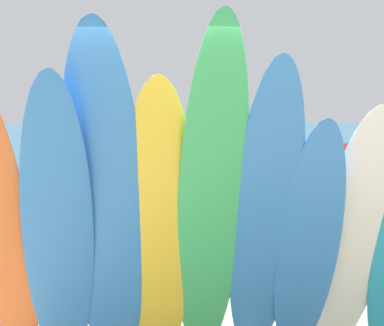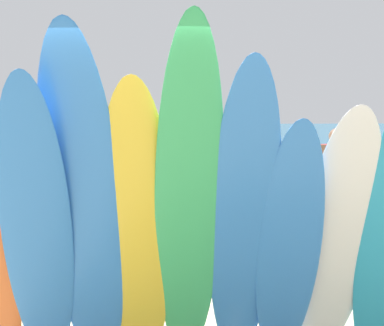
{
  "view_description": "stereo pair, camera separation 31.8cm",
  "coord_description": "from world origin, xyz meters",
  "px_view_note": "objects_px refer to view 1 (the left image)",
  "views": [
    {
      "loc": [
        -0.68,
        -4.05,
        2.05
      ],
      "look_at": [
        0.0,
        2.44,
        1.29
      ],
      "focal_mm": 46.34,
      "sensor_mm": 36.0,
      "label": 1
    },
    {
      "loc": [
        -0.37,
        -4.07,
        2.05
      ],
      "look_at": [
        0.0,
        2.44,
        1.29
      ],
      "focal_mm": 46.34,
      "sensor_mm": 36.0,
      "label": 2
    }
  ],
  "objects_px": {
    "beachgoer_near_rack": "(119,185)",
    "beachgoer_midbeach": "(181,173)",
    "surfboard_rack": "(222,273)",
    "beachgoer_by_water": "(66,151)",
    "surfboard_blue_1": "(59,241)",
    "beachgoer_strolling": "(331,176)",
    "surfboard_blue_2": "(106,216)",
    "surfboard_yellow_3": "(158,236)",
    "surfboard_blue_6": "(308,251)",
    "surfboard_blue_5": "(265,227)",
    "beachgoer_photographing": "(207,154)",
    "surfboard_white_7": "(354,242)",
    "surfboard_green_4": "(211,212)"
  },
  "relations": [
    {
      "from": "beachgoer_near_rack",
      "to": "beachgoer_midbeach",
      "type": "relative_size",
      "value": 1.0
    },
    {
      "from": "surfboard_rack",
      "to": "beachgoer_by_water",
      "type": "xyz_separation_m",
      "value": [
        -2.46,
        8.08,
        0.33
      ]
    },
    {
      "from": "surfboard_blue_1",
      "to": "beachgoer_near_rack",
      "type": "bearing_deg",
      "value": 80.68
    },
    {
      "from": "beachgoer_by_water",
      "to": "beachgoer_strolling",
      "type": "bearing_deg",
      "value": 123.15
    },
    {
      "from": "surfboard_blue_2",
      "to": "beachgoer_strolling",
      "type": "bearing_deg",
      "value": 54.53
    },
    {
      "from": "surfboard_yellow_3",
      "to": "surfboard_blue_6",
      "type": "height_order",
      "value": "surfboard_yellow_3"
    },
    {
      "from": "surfboard_blue_5",
      "to": "beachgoer_photographing",
      "type": "height_order",
      "value": "surfboard_blue_5"
    },
    {
      "from": "surfboard_yellow_3",
      "to": "beachgoer_by_water",
      "type": "relative_size",
      "value": 1.41
    },
    {
      "from": "surfboard_rack",
      "to": "surfboard_yellow_3",
      "type": "distance_m",
      "value": 0.98
    },
    {
      "from": "beachgoer_strolling",
      "to": "surfboard_white_7",
      "type": "bearing_deg",
      "value": -135.52
    },
    {
      "from": "surfboard_blue_6",
      "to": "beachgoer_by_water",
      "type": "bearing_deg",
      "value": 111.79
    },
    {
      "from": "surfboard_white_7",
      "to": "beachgoer_strolling",
      "type": "xyz_separation_m",
      "value": [
        1.27,
        3.64,
        -0.04
      ]
    },
    {
      "from": "surfboard_green_4",
      "to": "beachgoer_midbeach",
      "type": "relative_size",
      "value": 1.78
    },
    {
      "from": "surfboard_white_7",
      "to": "beachgoer_near_rack",
      "type": "bearing_deg",
      "value": 117.18
    },
    {
      "from": "surfboard_blue_5",
      "to": "surfboard_blue_6",
      "type": "bearing_deg",
      "value": 8.01
    },
    {
      "from": "surfboard_blue_6",
      "to": "beachgoer_strolling",
      "type": "height_order",
      "value": "surfboard_blue_6"
    },
    {
      "from": "beachgoer_by_water",
      "to": "beachgoer_midbeach",
      "type": "xyz_separation_m",
      "value": [
        2.48,
        -3.71,
        -0.06
      ]
    },
    {
      "from": "surfboard_white_7",
      "to": "beachgoer_by_water",
      "type": "relative_size",
      "value": 1.31
    },
    {
      "from": "beachgoer_photographing",
      "to": "surfboard_white_7",
      "type": "bearing_deg",
      "value": 63.43
    },
    {
      "from": "surfboard_blue_2",
      "to": "surfboard_blue_1",
      "type": "bearing_deg",
      "value": -171.93
    },
    {
      "from": "surfboard_rack",
      "to": "beachgoer_photographing",
      "type": "relative_size",
      "value": 2.17
    },
    {
      "from": "beachgoer_near_rack",
      "to": "beachgoer_by_water",
      "type": "xyz_separation_m",
      "value": [
        -1.47,
        4.95,
        0.06
      ]
    },
    {
      "from": "surfboard_blue_1",
      "to": "surfboard_blue_5",
      "type": "distance_m",
      "value": 1.43
    },
    {
      "from": "beachgoer_strolling",
      "to": "beachgoer_photographing",
      "type": "xyz_separation_m",
      "value": [
        -1.41,
        3.54,
        -0.0
      ]
    },
    {
      "from": "beachgoer_photographing",
      "to": "surfboard_blue_5",
      "type": "bearing_deg",
      "value": 57.86
    },
    {
      "from": "beachgoer_strolling",
      "to": "beachgoer_midbeach",
      "type": "distance_m",
      "value": 2.53
    },
    {
      "from": "beachgoer_strolling",
      "to": "beachgoer_photographing",
      "type": "bearing_deg",
      "value": 85.44
    },
    {
      "from": "surfboard_blue_5",
      "to": "surfboard_white_7",
      "type": "relative_size",
      "value": 1.16
    },
    {
      "from": "surfboard_rack",
      "to": "surfboard_blue_1",
      "type": "xyz_separation_m",
      "value": [
        -1.24,
        -0.7,
        0.51
      ]
    },
    {
      "from": "surfboard_yellow_3",
      "to": "beachgoer_by_water",
      "type": "xyz_separation_m",
      "value": [
        -1.9,
        8.71,
        -0.17
      ]
    },
    {
      "from": "surfboard_blue_1",
      "to": "surfboard_yellow_3",
      "type": "height_order",
      "value": "surfboard_blue_1"
    },
    {
      "from": "surfboard_rack",
      "to": "surfboard_blue_2",
      "type": "height_order",
      "value": "surfboard_blue_2"
    },
    {
      "from": "surfboard_white_7",
      "to": "beachgoer_midbeach",
      "type": "height_order",
      "value": "surfboard_white_7"
    },
    {
      "from": "surfboard_yellow_3",
      "to": "beachgoer_near_rack",
      "type": "height_order",
      "value": "surfboard_yellow_3"
    },
    {
      "from": "surfboard_rack",
      "to": "surfboard_blue_1",
      "type": "relative_size",
      "value": 1.54
    },
    {
      "from": "surfboard_green_4",
      "to": "surfboard_blue_5",
      "type": "bearing_deg",
      "value": 4.6
    },
    {
      "from": "surfboard_rack",
      "to": "beachgoer_midbeach",
      "type": "bearing_deg",
      "value": 89.84
    },
    {
      "from": "surfboard_blue_5",
      "to": "surfboard_green_4",
      "type": "bearing_deg",
      "value": -172.3
    },
    {
      "from": "surfboard_blue_2",
      "to": "beachgoer_by_water",
      "type": "height_order",
      "value": "surfboard_blue_2"
    },
    {
      "from": "surfboard_rack",
      "to": "beachgoer_near_rack",
      "type": "distance_m",
      "value": 3.3
    },
    {
      "from": "surfboard_rack",
      "to": "surfboard_yellow_3",
      "type": "height_order",
      "value": "surfboard_yellow_3"
    },
    {
      "from": "surfboard_blue_5",
      "to": "beachgoer_photographing",
      "type": "relative_size",
      "value": 1.47
    },
    {
      "from": "surfboard_rack",
      "to": "surfboard_green_4",
      "type": "height_order",
      "value": "surfboard_green_4"
    },
    {
      "from": "beachgoer_by_water",
      "to": "beachgoer_photographing",
      "type": "xyz_separation_m",
      "value": [
        3.22,
        -1.5,
        0.03
      ]
    },
    {
      "from": "surfboard_rack",
      "to": "beachgoer_midbeach",
      "type": "height_order",
      "value": "beachgoer_midbeach"
    },
    {
      "from": "beachgoer_midbeach",
      "to": "surfboard_rack",
      "type": "bearing_deg",
      "value": 88.55
    },
    {
      "from": "surfboard_yellow_3",
      "to": "beachgoer_photographing",
      "type": "relative_size",
      "value": 1.37
    },
    {
      "from": "surfboard_blue_6",
      "to": "surfboard_white_7",
      "type": "bearing_deg",
      "value": 10.41
    },
    {
      "from": "surfboard_blue_1",
      "to": "beachgoer_midbeach",
      "type": "xyz_separation_m",
      "value": [
        1.25,
        5.07,
        -0.24
      ]
    },
    {
      "from": "surfboard_blue_1",
      "to": "surfboard_blue_6",
      "type": "distance_m",
      "value": 1.77
    }
  ]
}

